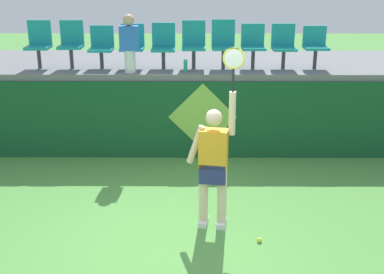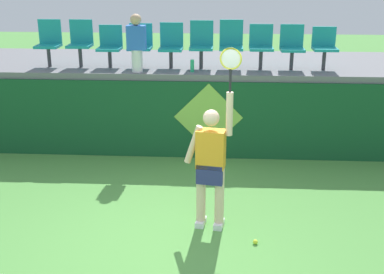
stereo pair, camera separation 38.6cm
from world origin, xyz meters
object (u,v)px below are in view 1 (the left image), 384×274
at_px(stadium_chair_6, 223,42).
at_px(stadium_chair_8, 284,44).
at_px(water_bottle, 186,66).
at_px(stadium_chair_5, 194,43).
at_px(stadium_chair_2, 102,45).
at_px(stadium_chair_1, 71,42).
at_px(stadium_chair_7, 253,44).
at_px(stadium_chair_9, 315,44).
at_px(spectator_0, 129,42).
at_px(stadium_chair_0, 39,42).
at_px(tennis_player, 214,162).
at_px(stadium_chair_4, 163,44).
at_px(stadium_chair_3, 132,44).
at_px(tennis_ball, 260,240).

distance_m(stadium_chair_6, stadium_chair_8, 1.14).
bearing_deg(water_bottle, stadium_chair_5, 69.01).
bearing_deg(stadium_chair_6, stadium_chair_2, -179.82).
bearing_deg(stadium_chair_1, stadium_chair_7, -0.07).
height_order(stadium_chair_9, spectator_0, spectator_0).
distance_m(stadium_chair_0, stadium_chair_8, 4.63).
relative_size(stadium_chair_6, stadium_chair_9, 1.15).
bearing_deg(stadium_chair_7, water_bottle, -163.19).
height_order(stadium_chair_0, stadium_chair_9, stadium_chair_0).
height_order(tennis_player, water_bottle, tennis_player).
xyz_separation_m(stadium_chair_4, spectator_0, (-0.59, -0.43, 0.10)).
relative_size(stadium_chair_4, spectator_0, 0.80).
height_order(stadium_chair_5, stadium_chair_6, stadium_chair_6).
height_order(stadium_chair_2, stadium_chair_5, stadium_chair_5).
bearing_deg(stadium_chair_4, stadium_chair_7, -0.18).
distance_m(water_bottle, stadium_chair_4, 0.67).
height_order(water_bottle, stadium_chair_7, stadium_chair_7).
bearing_deg(stadium_chair_3, stadium_chair_5, 0.25).
distance_m(stadium_chair_1, stadium_chair_7, 3.44).
xyz_separation_m(stadium_chair_1, stadium_chair_3, (1.15, -0.00, -0.04)).
bearing_deg(stadium_chair_3, stadium_chair_4, 0.35).
bearing_deg(stadium_chair_5, tennis_player, -85.18).
xyz_separation_m(tennis_player, stadium_chair_1, (-2.59, 3.28, 1.11)).
bearing_deg(stadium_chair_2, stadium_chair_3, 0.11).
bearing_deg(water_bottle, stadium_chair_4, 137.37).
xyz_separation_m(stadium_chair_2, stadium_chair_7, (2.87, -0.00, 0.03)).
bearing_deg(spectator_0, stadium_chair_8, 8.49).
bearing_deg(stadium_chair_1, stadium_chair_9, -0.12).
xyz_separation_m(tennis_player, stadium_chair_9, (2.02, 3.27, 1.07)).
relative_size(stadium_chair_2, spectator_0, 0.75).
height_order(stadium_chair_0, stadium_chair_4, stadium_chair_0).
xyz_separation_m(stadium_chair_0, stadium_chair_5, (2.93, 0.00, -0.01)).
xyz_separation_m(stadium_chair_6, stadium_chair_9, (1.74, -0.01, -0.04)).
height_order(stadium_chair_4, stadium_chair_8, stadium_chair_4).
bearing_deg(tennis_player, stadium_chair_7, 75.52).
bearing_deg(stadium_chair_7, stadium_chair_0, 179.92).
distance_m(stadium_chair_1, stadium_chair_4, 1.74).
distance_m(stadium_chair_8, stadium_chair_9, 0.60).
bearing_deg(stadium_chair_8, stadium_chair_5, 179.84).
relative_size(tennis_ball, stadium_chair_2, 0.08).
bearing_deg(stadium_chair_0, stadium_chair_2, -0.25).
xyz_separation_m(stadium_chair_0, stadium_chair_7, (4.05, -0.01, -0.02)).
bearing_deg(tennis_player, stadium_chair_5, 94.82).
distance_m(tennis_ball, stadium_chair_8, 4.31).
relative_size(stadium_chair_2, stadium_chair_9, 1.00).
height_order(tennis_ball, stadium_chair_5, stadium_chair_5).
height_order(stadium_chair_3, stadium_chair_4, stadium_chair_4).
xyz_separation_m(stadium_chair_2, stadium_chair_3, (0.58, 0.00, 0.02)).
bearing_deg(stadium_chair_2, stadium_chair_8, 0.02).
height_order(stadium_chair_7, stadium_chair_8, same).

